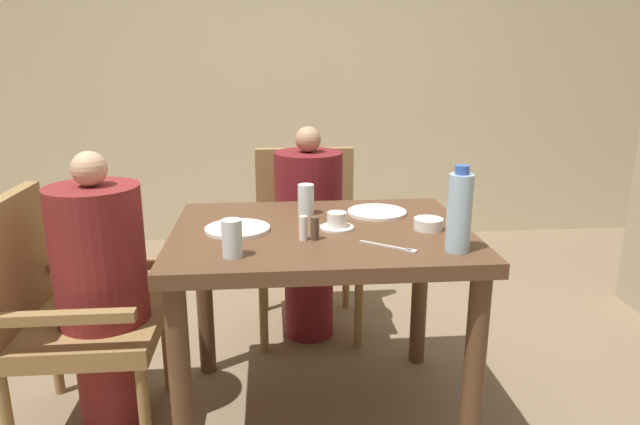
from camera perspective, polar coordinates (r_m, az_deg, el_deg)
The scene contains 17 objects.
ground_plane at distance 2.39m, azimuth 0.09°, elevation -19.21°, with size 16.00×16.00×0.00m, color #7A664C.
wall_back at distance 4.24m, azimuth -2.78°, elevation 16.05°, with size 8.00×0.06×2.80m.
dining_table at distance 2.09m, azimuth 0.10°, elevation -4.69°, with size 1.07×0.81×0.75m.
chair_left_side at distance 2.27m, azimuth -24.25°, elevation -8.67°, with size 0.51×0.51×0.89m.
diner_in_left_chair at distance 2.20m, azimuth -20.91°, elevation -7.44°, with size 0.32×0.32×1.05m.
chair_far_side at distance 2.90m, azimuth -1.33°, elevation -2.10°, with size 0.51×0.51×0.89m.
diner_in_far_chair at distance 2.75m, azimuth -1.14°, elevation -1.95°, with size 0.32×0.32×1.04m.
plate_main_left at distance 2.26m, azimuth 5.72°, elevation 0.04°, with size 0.23×0.23×0.01m.
plate_main_right at distance 2.06m, azimuth -8.25°, elevation -1.61°, with size 0.23×0.23×0.01m.
teacup_with_saucer at distance 2.05m, azimuth 1.71°, elevation -0.96°, with size 0.12×0.12×0.06m.
bowl_small at distance 2.08m, azimuth 10.77°, elevation -1.12°, with size 0.11×0.11×0.04m.
water_bottle at distance 1.84m, azimuth 13.77°, elevation 0.06°, with size 0.08×0.08×0.28m.
glass_tall_near at distance 1.78m, azimuth -8.78°, elevation -2.57°, with size 0.06×0.06×0.12m.
glass_tall_mid at distance 2.23m, azimuth -1.42°, elevation 1.33°, with size 0.06×0.06×0.12m.
salt_shaker at distance 1.92m, azimuth -1.69°, elevation -1.57°, with size 0.03×0.03×0.08m.
pepper_shaker at distance 1.92m, azimuth -0.53°, elevation -1.60°, with size 0.03×0.03×0.08m.
fork_beside_plate at distance 1.87m, azimuth 7.39°, elevation -3.47°, with size 0.17×0.14×0.00m.
Camera 1 is at (-0.18, -1.95, 1.36)m, focal length 32.00 mm.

